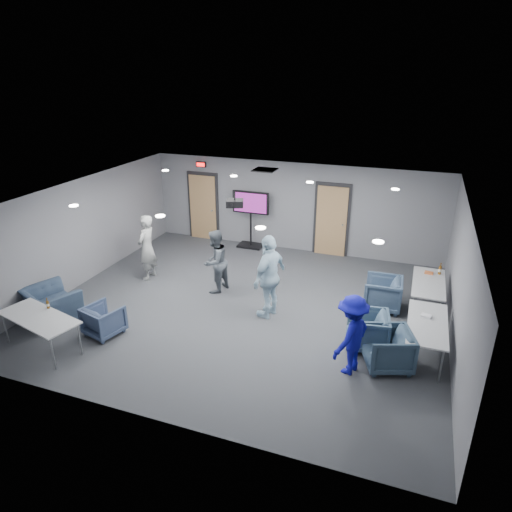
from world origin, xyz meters
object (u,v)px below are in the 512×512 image
(table_right_a, at_px, (429,284))
(projector, at_px, (235,203))
(bottle_right, at_px, (440,270))
(person_d, at_px, (351,335))
(chair_right_b, at_px, (367,330))
(chair_right_a, at_px, (383,293))
(table_front_left, at_px, (39,319))
(chair_right_c, at_px, (388,349))
(chair_front_b, at_px, (52,304))
(bottle_front, at_px, (48,305))
(person_b, at_px, (215,261))
(tv_stand, at_px, (251,216))
(table_right_b, at_px, (427,325))
(chair_front_a, at_px, (104,320))
(person_c, at_px, (269,276))
(person_a, at_px, (147,247))

(table_right_a, bearing_deg, projector, 101.24)
(bottle_right, bearing_deg, person_d, -113.85)
(chair_right_b, height_order, bottle_right, bottle_right)
(chair_right_a, distance_m, table_front_left, 7.44)
(chair_right_c, distance_m, table_right_a, 2.64)
(chair_front_b, bearing_deg, chair_right_a, -133.98)
(bottle_front, distance_m, projector, 4.49)
(table_right_a, bearing_deg, person_b, 98.41)
(bottle_front, bearing_deg, tv_stand, 72.71)
(chair_right_a, xyz_separation_m, tv_stand, (-4.31, 2.70, 0.62))
(person_b, relative_size, table_right_b, 0.91)
(person_b, height_order, chair_front_a, person_b)
(chair_right_a, distance_m, chair_right_c, 2.33)
(person_d, distance_m, chair_front_b, 6.60)
(chair_right_b, relative_size, table_front_left, 0.43)
(person_c, bearing_deg, bottle_front, -42.87)
(chair_right_c, height_order, table_right_b, chair_right_c)
(person_a, relative_size, table_right_b, 0.99)
(table_front_left, bearing_deg, chair_right_c, 28.93)
(bottle_front, bearing_deg, chair_front_a, 31.90)
(chair_right_a, xyz_separation_m, table_right_a, (0.97, 0.23, 0.30))
(table_right_a, height_order, bottle_front, bottle_front)
(person_a, distance_m, chair_right_b, 6.09)
(person_a, distance_m, person_b, 2.01)
(bottle_right, xyz_separation_m, projector, (-4.63, -1.42, 1.57))
(person_b, height_order, table_front_left, person_b)
(chair_right_a, distance_m, chair_front_a, 6.28)
(person_b, distance_m, chair_right_a, 4.10)
(person_a, xyz_separation_m, chair_front_a, (0.63, -2.74, -0.55))
(chair_right_c, bearing_deg, chair_front_a, -101.20)
(chair_right_a, distance_m, table_right_b, 1.95)
(chair_front_a, relative_size, bottle_right, 2.47)
(bottle_front, relative_size, bottle_right, 0.79)
(tv_stand, bearing_deg, chair_right_a, -32.08)
(chair_front_a, distance_m, projector, 3.82)
(person_c, distance_m, person_d, 2.54)
(chair_front_a, bearing_deg, chair_right_a, -134.93)
(person_a, height_order, chair_right_a, person_a)
(table_front_left, bearing_deg, person_c, 50.48)
(person_c, distance_m, chair_right_b, 2.40)
(person_a, height_order, person_c, person_c)
(person_c, relative_size, table_front_left, 1.02)
(bottle_right, bearing_deg, table_right_b, -95.26)
(bottle_front, bearing_deg, person_a, 85.72)
(chair_front_a, bearing_deg, tv_stand, -85.94)
(table_right_a, distance_m, table_right_b, 1.90)
(table_right_a, relative_size, projector, 3.57)
(chair_right_b, distance_m, chair_right_c, 0.71)
(bottle_right, height_order, projector, projector)
(person_c, bearing_deg, chair_right_c, 82.52)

